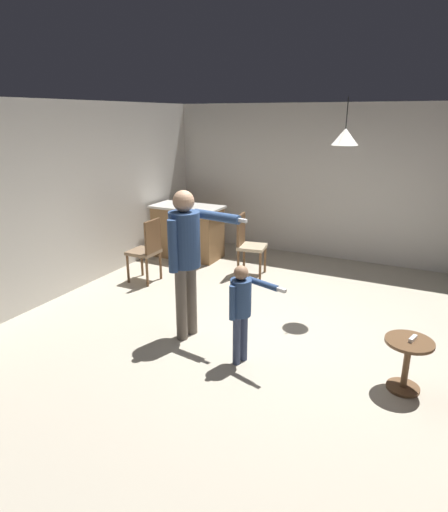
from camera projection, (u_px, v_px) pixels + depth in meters
ground at (276, 330)px, 5.33m from camera, size 7.68×7.68×0.00m
wall_back at (342, 184)px, 7.64m from camera, size 6.40×0.10×2.70m
wall_left at (68, 199)px, 6.27m from camera, size 0.10×6.40×2.70m
kitchen_counter at (188, 231)px, 7.95m from camera, size 1.26×0.66×0.95m
side_table_by_couch at (407, 359)px, 4.09m from camera, size 0.44×0.44×0.52m
person_adult at (186, 249)px, 4.86m from camera, size 0.88×0.50×1.73m
person_child at (241, 304)px, 4.44m from camera, size 0.59×0.30×1.08m
dining_chair_by_counter at (147, 248)px, 6.72m from camera, size 0.42×0.42×1.00m
dining_chair_near_wall at (248, 242)px, 7.02m from camera, size 0.48×0.48×1.00m
spare_remote_on_table at (413, 339)px, 4.02m from camera, size 0.07×0.13×0.04m
ceiling_light_pendant at (345, 137)px, 5.24m from camera, size 0.32×0.32×0.55m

